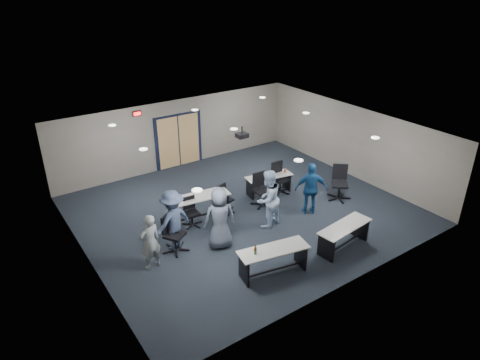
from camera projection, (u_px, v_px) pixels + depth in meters
floor at (243, 210)px, 14.05m from camera, size 10.00×10.00×0.00m
back_wall at (178, 133)px, 16.81m from camera, size 10.00×0.04×2.70m
front_wall at (351, 239)px, 10.13m from camera, size 10.00×0.04×2.70m
left_wall at (83, 220)px, 10.92m from camera, size 0.04×9.00×2.70m
right_wall at (352, 141)px, 16.02m from camera, size 0.04×9.00×2.70m
ceiling at (243, 133)px, 12.88m from camera, size 10.00×9.00×0.04m
double_door at (179, 141)px, 16.91m from camera, size 2.00×0.07×2.20m
exit_sign at (137, 114)px, 15.47m from camera, size 0.32×0.07×0.18m
ceiling_projector at (242, 135)px, 13.53m from camera, size 0.35×0.32×0.37m
ceiling_can_lights at (239, 131)px, 13.08m from camera, size 6.24×5.74×0.02m
table_front_left at (273, 257)px, 10.89m from camera, size 1.92×0.95×1.02m
table_front_right at (344, 233)px, 11.93m from camera, size 1.83×0.80×0.72m
table_back_left at (199, 203)px, 13.35m from camera, size 2.04×0.89×0.80m
table_back_right at (269, 181)px, 14.98m from camera, size 1.73×0.81×0.79m
chair_back_a at (192, 212)px, 13.03m from camera, size 0.61×0.61×0.92m
chair_back_b at (226, 199)px, 13.79m from camera, size 0.69×0.69×0.93m
chair_back_c at (262, 190)px, 14.14m from camera, size 0.73×0.73×1.13m
chair_back_d at (281, 178)px, 15.00m from camera, size 0.71×0.71×1.11m
chair_loose_left at (175, 234)px, 11.78m from camera, size 0.96×0.96×1.11m
chair_loose_right at (340, 183)px, 14.52m from camera, size 1.06×1.06×1.20m
person_gray at (150, 242)px, 11.01m from camera, size 0.62×0.45×1.58m
person_plaid at (220, 218)px, 11.84m from camera, size 1.03×0.82×1.83m
person_lightblue at (268, 199)px, 12.84m from camera, size 1.02×0.88×1.83m
person_navy at (311, 189)px, 13.55m from camera, size 1.09×0.92×1.74m
person_back at (173, 220)px, 11.76m from camera, size 1.28×0.91×1.79m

